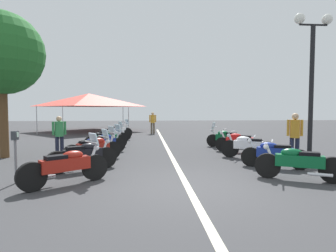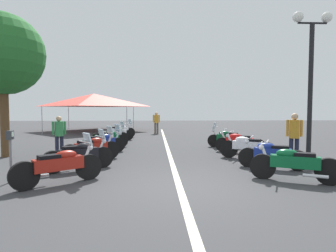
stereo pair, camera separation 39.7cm
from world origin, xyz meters
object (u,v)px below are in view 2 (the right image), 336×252
Objects in this scene: motorcycle_left_row_1 at (80,155)px; motorcycle_left_row_6 at (117,133)px; motorcycle_left_row_4 at (107,139)px; parking_meter at (10,146)px; motorcycle_right_row_0 at (294,163)px; street_lamp_twin_globe at (311,62)px; bystander_2 at (294,134)px; roadside_tree_0 at (2,54)px; motorcycle_right_row_1 at (272,154)px; motorcycle_right_row_4 at (227,138)px; motorcycle_left_row_2 at (92,148)px; motorcycle_left_row_0 at (60,165)px; motorcycle_right_row_2 at (247,147)px; motorcycle_left_row_7 at (120,131)px; motorcycle_right_row_3 at (239,142)px; motorcycle_left_row_3 at (102,142)px; motorcycle_left_row_5 at (110,136)px; event_tent at (94,100)px; bystander_0 at (156,121)px.

motorcycle_left_row_1 reaches higher than motorcycle_left_row_6.
motorcycle_left_row_4 is 1.46× the size of parking_meter.
motorcycle_right_row_0 is 3.54m from street_lamp_twin_globe.
motorcycle_left_row_4 is at bearing 77.10° from bystander_2.
roadside_tree_0 is at bearing 77.12° from street_lamp_twin_globe.
motorcycle_right_row_1 is at bearing 7.50° from parking_meter.
parking_meter is at bearing 68.01° from motorcycle_right_row_4.
bystander_2 reaches higher than motorcycle_left_row_2.
motorcycle_left_row_2 is 6.49m from motorcycle_right_row_4.
motorcycle_left_row_1 is (1.57, -0.05, -0.00)m from motorcycle_left_row_0.
motorcycle_right_row_1 is 3.10m from street_lamp_twin_globe.
motorcycle_right_row_0 reaches higher than motorcycle_left_row_4.
motorcycle_right_row_2 is (3.19, -5.64, -0.01)m from motorcycle_left_row_0.
motorcycle_left_row_7 reaches higher than motorcycle_right_row_0.
motorcycle_left_row_3 is at bearing 27.12° from motorcycle_right_row_3.
parking_meter reaches higher than motorcycle_left_row_5.
motorcycle_left_row_5 is at bearing -42.90° from roadside_tree_0.
motorcycle_left_row_4 is 4.59m from motorcycle_left_row_7.
motorcycle_left_row_1 is at bearing -169.04° from event_tent.
street_lamp_twin_globe reaches higher than motorcycle_left_row_7.
motorcycle_left_row_3 is 1.12× the size of bystander_0.
bystander_2 reaches higher than motorcycle_left_row_7.
motorcycle_left_row_2 is 0.26× the size of event_tent.
motorcycle_left_row_3 is 0.98× the size of motorcycle_left_row_4.
motorcycle_left_row_1 is at bearing -119.80° from motorcycle_left_row_7.
motorcycle_left_row_0 is 7.48m from bystander_2.
motorcycle_right_row_3 is (4.69, -0.05, -0.01)m from motorcycle_right_row_0.
motorcycle_left_row_5 reaches higher than motorcycle_right_row_1.
roadside_tree_0 reaches higher than motorcycle_left_row_2.
motorcycle_right_row_1 is (-6.23, -5.92, -0.01)m from motorcycle_left_row_5.
motorcycle_left_row_3 is 13.10m from event_tent.
motorcycle_right_row_4 is at bearing -76.77° from roadside_tree_0.
motorcycle_right_row_4 is at bearing 9.92° from motorcycle_left_row_0.
motorcycle_left_row_2 is 6.49m from motorcycle_right_row_0.
bystander_0 is (11.05, 3.28, 0.50)m from motorcycle_right_row_2.
motorcycle_right_row_4 is at bearing -57.16° from motorcycle_left_row_6.
motorcycle_right_row_0 is 10.67m from roadside_tree_0.
motorcycle_left_row_6 is at bearing 55.21° from motorcycle_left_row_3.
motorcycle_left_row_5 reaches higher than motorcycle_right_row_0.
motorcycle_left_row_5 is 8.87m from bystander_2.
motorcycle_right_row_4 is at bearing -60.43° from motorcycle_right_row_2.
motorcycle_left_row_3 is 0.96× the size of motorcycle_right_row_3.
motorcycle_left_row_5 is 7.58m from parking_meter.
parking_meter is (-2.90, 6.95, 0.43)m from motorcycle_right_row_2.
motorcycle_left_row_7 reaches higher than motorcycle_right_row_2.
motorcycle_right_row_3 is at bearing -163.91° from bystander_0.
street_lamp_twin_globe is (-6.07, -7.17, 2.82)m from motorcycle_left_row_5.
roadside_tree_0 is (-10.14, 5.82, 2.93)m from bystander_0.
motorcycle_right_row_2 is 9.77m from roadside_tree_0.
motorcycle_left_row_5 is 0.34× the size of roadside_tree_0.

